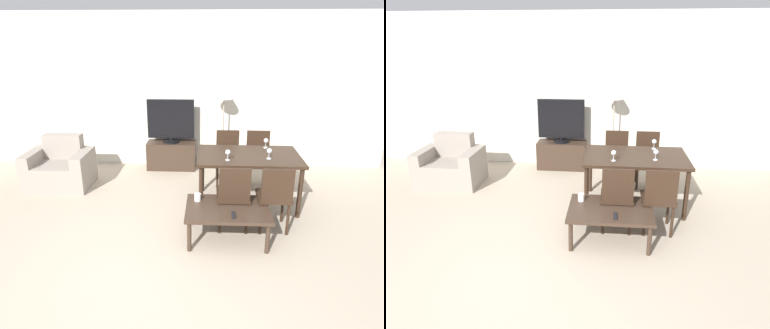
% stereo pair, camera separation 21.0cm
% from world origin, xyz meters
% --- Properties ---
extents(ground_plane, '(18.00, 18.00, 0.00)m').
position_xyz_m(ground_plane, '(0.00, 0.00, 0.00)').
color(ground_plane, tan).
extents(wall_back, '(7.48, 0.06, 2.70)m').
position_xyz_m(wall_back, '(0.00, 3.62, 1.35)').
color(wall_back, silver).
rests_on(wall_back, ground_plane).
extents(armchair, '(0.98, 0.72, 0.80)m').
position_xyz_m(armchair, '(-1.84, 2.49, 0.29)').
color(armchair, gray).
rests_on(armchair, ground_plane).
extents(tv_stand, '(0.87, 0.38, 0.50)m').
position_xyz_m(tv_stand, '(-0.13, 3.36, 0.25)').
color(tv_stand, '#38281E').
rests_on(tv_stand, ground_plane).
extents(tv, '(0.83, 0.29, 0.77)m').
position_xyz_m(tv, '(-0.13, 3.36, 0.89)').
color(tv, black).
rests_on(tv, tv_stand).
extents(coffee_table, '(0.98, 0.70, 0.40)m').
position_xyz_m(coffee_table, '(0.78, 1.04, 0.36)').
color(coffee_table, '#38281E').
rests_on(coffee_table, ground_plane).
extents(dining_table, '(1.41, 0.91, 0.74)m').
position_xyz_m(dining_table, '(1.10, 1.98, 0.66)').
color(dining_table, black).
rests_on(dining_table, ground_plane).
extents(dining_chair_near, '(0.40, 0.40, 0.86)m').
position_xyz_m(dining_chair_near, '(0.85, 1.22, 0.49)').
color(dining_chair_near, black).
rests_on(dining_chair_near, ground_plane).
extents(dining_chair_far, '(0.40, 0.40, 0.86)m').
position_xyz_m(dining_chair_far, '(1.35, 2.74, 0.49)').
color(dining_chair_far, black).
rests_on(dining_chair_far, ground_plane).
extents(dining_chair_near_right, '(0.40, 0.40, 0.86)m').
position_xyz_m(dining_chair_near_right, '(1.35, 1.22, 0.49)').
color(dining_chair_near_right, black).
rests_on(dining_chair_near_right, ground_plane).
extents(dining_chair_far_left, '(0.40, 0.40, 0.86)m').
position_xyz_m(dining_chair_far_left, '(0.85, 2.74, 0.49)').
color(dining_chair_far_left, black).
rests_on(dining_chair_far_left, ground_plane).
extents(floor_lamp, '(0.31, 0.31, 1.54)m').
position_xyz_m(floor_lamp, '(0.79, 3.31, 1.32)').
color(floor_lamp, gray).
rests_on(floor_lamp, ground_plane).
extents(remote_primary, '(0.04, 0.15, 0.02)m').
position_xyz_m(remote_primary, '(0.77, 1.21, 0.41)').
color(remote_primary, black).
rests_on(remote_primary, coffee_table).
extents(remote_secondary, '(0.04, 0.15, 0.02)m').
position_xyz_m(remote_secondary, '(0.83, 0.84, 0.41)').
color(remote_secondary, black).
rests_on(remote_secondary, coffee_table).
extents(cup_white_near, '(0.08, 0.08, 0.09)m').
position_xyz_m(cup_white_near, '(0.42, 1.19, 0.45)').
color(cup_white_near, white).
rests_on(cup_white_near, coffee_table).
extents(wine_glass_left, '(0.07, 0.07, 0.15)m').
position_xyz_m(wine_glass_left, '(1.38, 2.31, 0.84)').
color(wine_glass_left, silver).
rests_on(wine_glass_left, dining_table).
extents(wine_glass_center, '(0.07, 0.07, 0.15)m').
position_xyz_m(wine_glass_center, '(0.80, 1.73, 0.84)').
color(wine_glass_center, silver).
rests_on(wine_glass_center, dining_table).
extents(wine_glass_right, '(0.07, 0.07, 0.15)m').
position_xyz_m(wine_glass_right, '(1.35, 1.82, 0.84)').
color(wine_glass_right, silver).
rests_on(wine_glass_right, dining_table).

